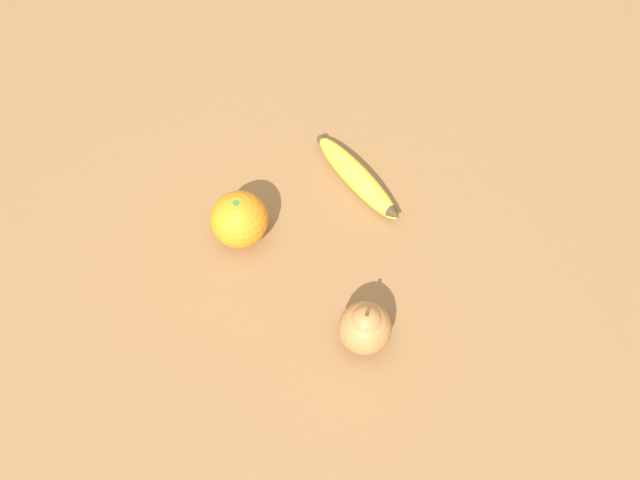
{
  "coord_description": "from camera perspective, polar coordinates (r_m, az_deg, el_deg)",
  "views": [
    {
      "loc": [
        -0.02,
        -0.44,
        0.83
      ],
      "look_at": [
        0.08,
        0.04,
        0.03
      ],
      "focal_mm": 35.0,
      "sensor_mm": 36.0,
      "label": 1
    }
  ],
  "objects": [
    {
      "name": "pear",
      "position": [
        0.86,
        4.15,
        -7.92
      ],
      "size": [
        0.07,
        0.07,
        0.09
      ],
      "color": "#B2753D",
      "rests_on": "ground_plane"
    },
    {
      "name": "banana",
      "position": [
        1.01,
        3.46,
        5.72
      ],
      "size": [
        0.12,
        0.2,
        0.04
      ],
      "rotation": [
        0.0,
        0.0,
        5.14
      ],
      "color": "yellow",
      "rests_on": "ground_plane"
    },
    {
      "name": "ground_plane",
      "position": [
        0.94,
        -4.3,
        -3.58
      ],
      "size": [
        3.0,
        3.0,
        0.0
      ],
      "primitive_type": "plane",
      "color": "olive"
    },
    {
      "name": "orange",
      "position": [
        0.94,
        -7.39,
        1.88
      ],
      "size": [
        0.09,
        0.09,
        0.09
      ],
      "color": "orange",
      "rests_on": "ground_plane"
    }
  ]
}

